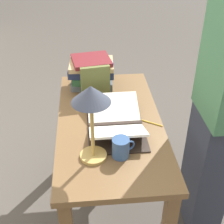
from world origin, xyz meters
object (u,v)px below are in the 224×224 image
Objects in this scene: book_standing_upright at (95,82)px; person_reader at (220,111)px; book_stack_tall at (92,72)px; open_book at (115,122)px; reading_lamp at (91,102)px; pencil at (150,123)px; coffee_mug at (121,148)px.

book_standing_upright is 0.76m from person_reader.
book_stack_tall is 0.18× the size of person_reader.
reading_lamp reaches higher than open_book.
book_standing_upright is at bearing 43.39° from pencil.
book_stack_tall is 0.56m from pencil.
reading_lamp is at bearing 88.37° from coffee_mug.
book_standing_upright is 0.44m from pencil.
coffee_mug is at bearing -170.83° from book_stack_tall.
coffee_mug is 0.58m from person_reader.
reading_lamp is at bearing 151.48° from open_book.
person_reader is (-0.07, -0.56, 0.09)m from open_book.
book_stack_tall is at bearing -1.65° from reading_lamp.
book_stack_tall is at bearing 13.21° from open_book.
person_reader is at bearing -128.67° from book_stack_tall.
open_book is 0.40m from reading_lamp.
pencil is (-0.31, -0.30, -0.10)m from book_standing_upright.
person_reader reaches higher than reading_lamp.
coffee_mug is (-0.25, -0.00, 0.02)m from open_book.
pencil is at bearing -145.11° from book_standing_upright.
person_reader is (0.17, -0.69, -0.20)m from reading_lamp.
open_book is 1.23× the size of reading_lamp.
person_reader is at bearing -129.69° from book_standing_upright.
book_stack_tall is at bearing -1.10° from book_standing_upright.
coffee_mug is (-0.71, -0.11, -0.06)m from book_stack_tall.
book_stack_tall is 2.67× the size of coffee_mug.
book_stack_tall is 2.44× the size of pencil.
open_book is 0.25m from coffee_mug.
reading_lamp is 3.42× the size of coffee_mug.
coffee_mug is at bearing -72.16° from person_reader.
book_standing_upright is (0.32, 0.09, 0.08)m from open_book.
pencil is at bearing -88.35° from open_book.
reading_lamp reaches higher than book_standing_upright.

